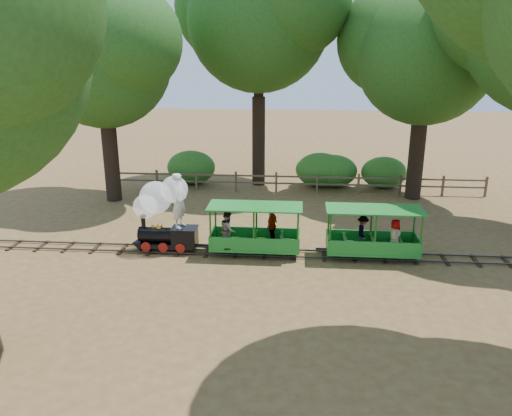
# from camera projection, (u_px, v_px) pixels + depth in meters

# --- Properties ---
(ground) EXTENTS (90.00, 90.00, 0.00)m
(ground) POSITION_uv_depth(u_px,v_px,m) (294.00, 255.00, 17.01)
(ground) COLOR olive
(ground) RESTS_ON ground
(track) EXTENTS (22.00, 1.00, 0.10)m
(track) POSITION_uv_depth(u_px,v_px,m) (294.00, 253.00, 16.99)
(track) COLOR #3F3D3A
(track) RESTS_ON ground
(locomotive) EXTENTS (2.35, 1.10, 2.83)m
(locomotive) POSITION_uv_depth(u_px,v_px,m) (163.00, 208.00, 16.98)
(locomotive) COLOR black
(locomotive) RESTS_ON ground
(carriage_front) EXTENTS (3.15, 1.34, 1.64)m
(carriage_front) POSITION_uv_depth(u_px,v_px,m) (252.00, 233.00, 16.87)
(carriage_front) COLOR #1B7F26
(carriage_front) RESTS_ON track
(carriage_rear) EXTENTS (3.15, 1.29, 1.64)m
(carriage_rear) POSITION_uv_depth(u_px,v_px,m) (374.00, 238.00, 16.58)
(carriage_rear) COLOR #1B7F26
(carriage_rear) RESTS_ON track
(oak_nw) EXTENTS (7.45, 6.56, 9.33)m
(oak_nw) POSITION_uv_depth(u_px,v_px,m) (102.00, 52.00, 21.50)
(oak_nw) COLOR #2D2116
(oak_nw) RESTS_ON ground
(oak_nc) EXTENTS (8.60, 7.57, 11.54)m
(oak_nc) POSITION_uv_depth(u_px,v_px,m) (258.00, 12.00, 23.77)
(oak_nc) COLOR #2D2116
(oak_nc) RESTS_ON ground
(oak_ne) EXTENTS (7.65, 6.74, 9.58)m
(oak_ne) POSITION_uv_depth(u_px,v_px,m) (426.00, 47.00, 21.73)
(oak_ne) COLOR #2D2116
(oak_ne) RESTS_ON ground
(fence) EXTENTS (18.10, 0.10, 1.00)m
(fence) POSITION_uv_depth(u_px,v_px,m) (297.00, 181.00, 24.44)
(fence) COLOR brown
(fence) RESTS_ON ground
(shrub_west) EXTENTS (2.52, 1.94, 1.75)m
(shrub_west) POSITION_uv_depth(u_px,v_px,m) (191.00, 167.00, 26.04)
(shrub_west) COLOR #2D6B1E
(shrub_west) RESTS_ON ground
(shrub_mid_w) EXTENTS (2.52, 1.94, 1.74)m
(shrub_mid_w) POSITION_uv_depth(u_px,v_px,m) (320.00, 170.00, 25.49)
(shrub_mid_w) COLOR #2D6B1E
(shrub_mid_w) RESTS_ON ground
(shrub_mid_e) EXTENTS (2.38, 1.83, 1.65)m
(shrub_mid_e) POSITION_uv_depth(u_px,v_px,m) (334.00, 171.00, 25.45)
(shrub_mid_e) COLOR #2D6B1E
(shrub_mid_e) RESTS_ON ground
(shrub_east) EXTENTS (2.31, 1.77, 1.60)m
(shrub_east) POSITION_uv_depth(u_px,v_px,m) (384.00, 172.00, 25.25)
(shrub_east) COLOR #2D6B1E
(shrub_east) RESTS_ON ground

